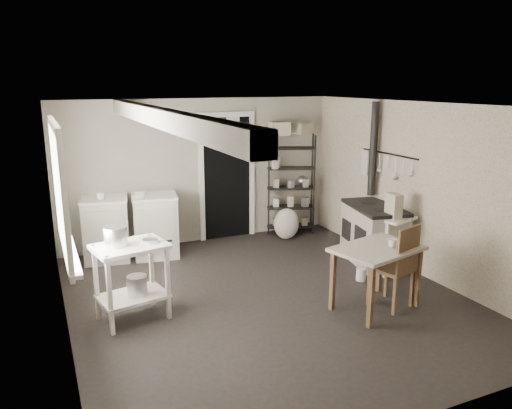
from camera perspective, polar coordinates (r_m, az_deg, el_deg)
name	(u,v)px	position (r m, az deg, el deg)	size (l,w,h in m)	color
floor	(266,298)	(6.16, 1.16, -10.61)	(5.00, 5.00, 0.00)	black
ceiling	(267,105)	(5.61, 1.28, 11.30)	(5.00, 5.00, 0.00)	silver
wall_back	(200,171)	(8.06, -6.41, 3.79)	(4.50, 0.02, 2.30)	#A7A18E
wall_front	(416,284)	(3.78, 17.80, -8.63)	(4.50, 0.02, 2.30)	#A7A18E
wall_left	(59,229)	(5.26, -21.59, -2.60)	(0.02, 5.00, 2.30)	#A7A18E
wall_right	(419,189)	(7.01, 18.09, 1.66)	(0.02, 5.00, 2.30)	#A7A18E
window	(58,190)	(5.37, -21.72, 1.58)	(0.12, 1.76, 1.28)	white
doorway	(227,179)	(8.20, -3.32, 2.96)	(0.96, 0.10, 2.08)	white
ceiling_beam	(160,117)	(5.21, -10.92, 9.76)	(0.18, 5.00, 0.18)	white
wallpaper_panel	(418,189)	(7.01, 18.03, 1.66)	(0.01, 5.00, 2.30)	beige
utensil_rail	(388,154)	(7.35, 14.86, 5.60)	(0.06, 1.20, 0.44)	silver
prep_table	(132,285)	(5.66, -13.96, -8.92)	(0.75, 0.54, 0.86)	white
stockpot	(116,239)	(5.48, -15.73, -3.77)	(0.25, 0.25, 0.27)	silver
saucepan	(150,243)	(5.53, -11.97, -4.35)	(0.18, 0.18, 0.10)	silver
bucket	(137,286)	(5.65, -13.42, -9.07)	(0.22, 0.22, 0.24)	silver
base_cabinets	(131,228)	(7.58, -14.08, -2.57)	(1.42, 0.61, 0.93)	beige
mixing_bowl	(139,195)	(7.40, -13.19, 1.03)	(0.26, 0.26, 0.06)	white
counter_cup	(101,197)	(7.34, -17.34, 0.78)	(0.12, 0.12, 0.09)	white
shelf_rack	(291,178)	(8.51, 4.00, 3.01)	(0.80, 0.31, 1.70)	black
shelf_jar	(275,155)	(8.28, 2.19, 5.63)	(0.08, 0.08, 0.18)	white
storage_box_a	(279,116)	(8.26, 2.70, 10.12)	(0.31, 0.27, 0.21)	beige
storage_box_b	(301,116)	(8.49, 5.20, 10.05)	(0.28, 0.26, 0.18)	beige
stove	(374,233)	(7.33, 13.29, -3.24)	(0.60, 1.08, 0.84)	beige
stovepipe	(373,149)	(7.52, 13.27, 6.17)	(0.11, 0.11, 1.36)	black
side_ledge	(397,243)	(7.01, 15.78, -4.28)	(0.51, 0.27, 0.79)	white
oats_box	(394,202)	(6.82, 15.49, 0.31)	(0.13, 0.22, 0.33)	beige
work_table	(376,277)	(5.91, 13.53, -8.07)	(0.98, 0.68, 0.74)	beige
table_cup	(392,241)	(5.82, 15.31, -4.09)	(0.10, 0.10, 0.09)	white
chair	(392,266)	(5.98, 15.25, -6.85)	(0.41, 0.43, 1.00)	#523923
flour_sack	(286,225)	(8.29, 3.49, -2.32)	(0.43, 0.37, 0.52)	beige
floor_crock	(361,275)	(6.78, 11.92, -7.87)	(0.13, 0.13, 0.17)	white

